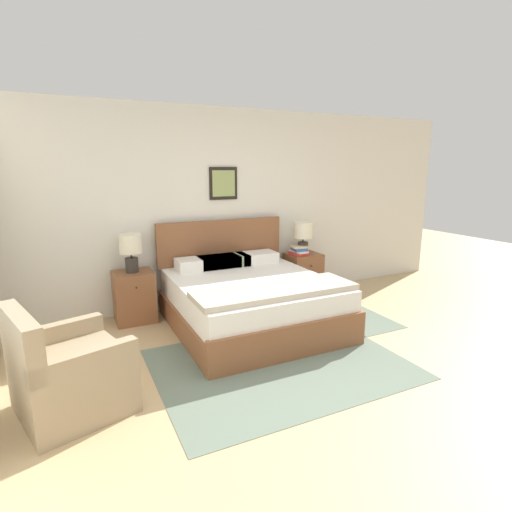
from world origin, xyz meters
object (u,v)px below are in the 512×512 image
at_px(bed, 250,299).
at_px(nightstand_by_door, 303,274).
at_px(armchair, 68,375).
at_px(table_lamp_near_window, 131,248).
at_px(nightstand_near_window, 134,297).
at_px(table_lamp_by_door, 303,234).

bearing_deg(bed, nightstand_by_door, 31.38).
relative_size(armchair, table_lamp_near_window, 2.05).
relative_size(nightstand_by_door, table_lamp_near_window, 1.34).
bearing_deg(table_lamp_near_window, nightstand_near_window, 46.19).
height_order(table_lamp_near_window, table_lamp_by_door, same).
bearing_deg(nightstand_near_window, table_lamp_by_door, -0.10).
relative_size(armchair, nightstand_near_window, 1.53).
bearing_deg(table_lamp_by_door, nightstand_by_door, 14.72).
bearing_deg(bed, table_lamp_near_window, 148.79).
distance_m(armchair, nightstand_by_door, 3.58).
bearing_deg(nightstand_near_window, armchair, -114.41).
relative_size(armchair, table_lamp_by_door, 2.05).
bearing_deg(armchair, table_lamp_near_window, 138.95).
height_order(armchair, table_lamp_near_window, table_lamp_near_window).
height_order(armchair, nightstand_near_window, armchair).
bearing_deg(bed, nightstand_near_window, 148.56).
xyz_separation_m(bed, armchair, (-1.96, -0.95, -0.03)).
distance_m(nightstand_by_door, table_lamp_near_window, 2.48).
bearing_deg(table_lamp_near_window, bed, -31.21).
distance_m(bed, nightstand_by_door, 1.41).
relative_size(nightstand_near_window, table_lamp_near_window, 1.34).
height_order(bed, table_lamp_by_door, bed).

